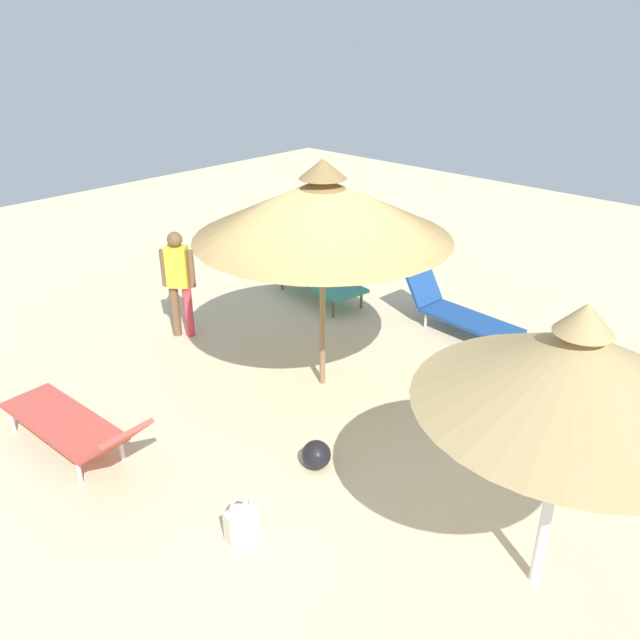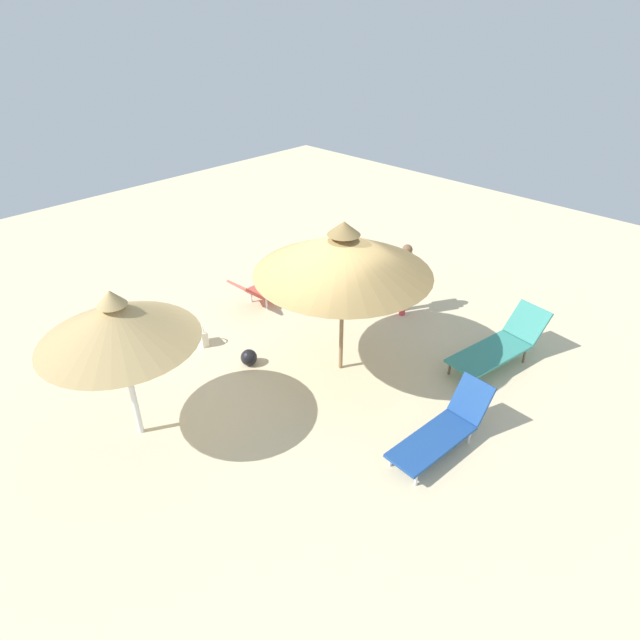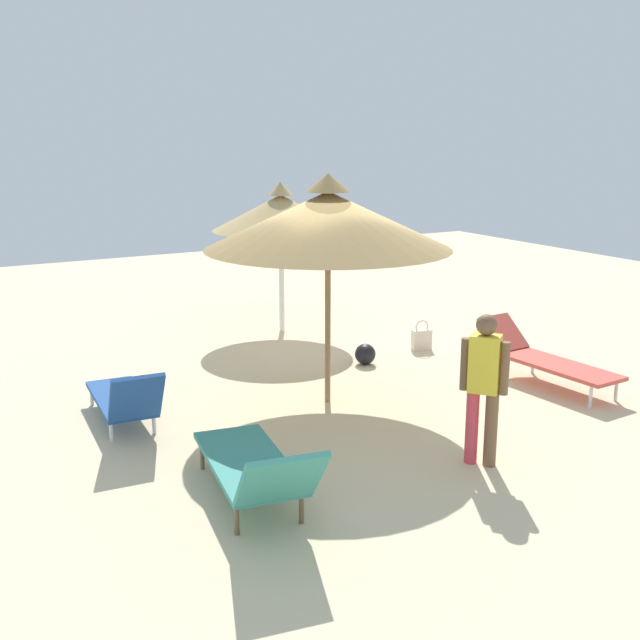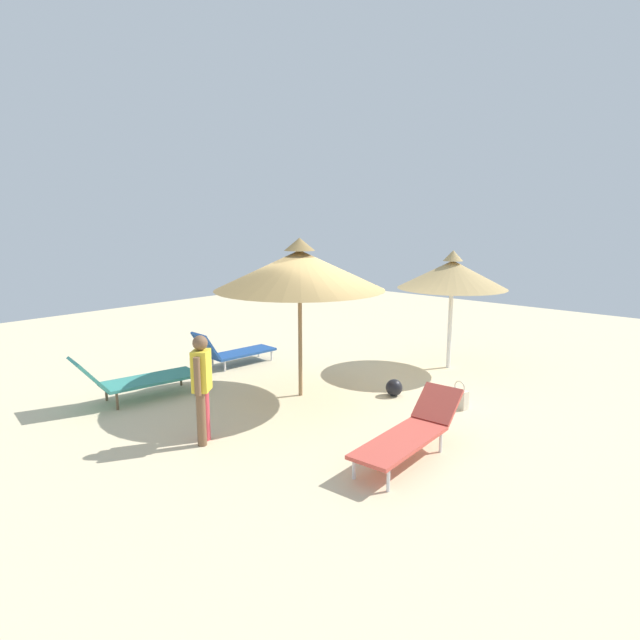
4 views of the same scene
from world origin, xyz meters
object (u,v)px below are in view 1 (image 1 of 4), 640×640
object	(u,v)px
parasol_umbrella_center	(323,208)
beach_ball	(316,455)
lounge_chair_near_right	(310,271)
person_standing_front	(179,278)
lounge_chair_near_left	(75,426)
lounge_chair_back	(456,309)
parasol_umbrella_edge	(576,369)
handbag	(242,522)

from	to	relation	value
parasol_umbrella_center	beach_ball	xyz separation A→B (m)	(-1.28, -1.11, -2.13)
parasol_umbrella_center	beach_ball	world-z (taller)	parasol_umbrella_center
lounge_chair_near_right	person_standing_front	bearing A→B (deg)	173.92
lounge_chair_near_left	person_standing_front	size ratio (longest dim) A/B	1.36
lounge_chair_back	lounge_chair_near_left	world-z (taller)	lounge_chair_back
parasol_umbrella_center	parasol_umbrella_edge	size ratio (longest dim) A/B	1.19
beach_ball	parasol_umbrella_edge	bearing A→B (deg)	-85.62
lounge_chair_back	lounge_chair_near_right	size ratio (longest dim) A/B	0.86
lounge_chair_near_right	beach_ball	bearing A→B (deg)	-135.08
lounge_chair_back	lounge_chair_near_right	distance (m)	2.59
lounge_chair_back	person_standing_front	distance (m)	4.03
parasol_umbrella_edge	beach_ball	distance (m)	2.98
lounge_chair_near_right	person_standing_front	size ratio (longest dim) A/B	1.40
parasol_umbrella_edge	beach_ball	size ratio (longest dim) A/B	8.25
beach_ball	person_standing_front	bearing A→B (deg)	75.98
parasol_umbrella_edge	lounge_chair_back	size ratio (longest dim) A/B	1.33
person_standing_front	lounge_chair_back	bearing A→B (deg)	-44.55
person_standing_front	handbag	xyz separation A→B (m)	(-2.05, -3.71, -0.71)
parasol_umbrella_edge	lounge_chair_near_right	size ratio (longest dim) A/B	1.15
parasol_umbrella_center	lounge_chair_near_right	xyz separation A→B (m)	(1.98, 2.14, -1.88)
beach_ball	handbag	bearing A→B (deg)	-170.02
handbag	parasol_umbrella_edge	bearing A→B (deg)	-57.49
parasol_umbrella_edge	person_standing_front	size ratio (longest dim) A/B	1.60
lounge_chair_near_left	handbag	xyz separation A→B (m)	(0.41, -2.16, -0.19)
parasol_umbrella_center	lounge_chair_near_left	distance (m)	3.54
parasol_umbrella_center	handbag	size ratio (longest dim) A/B	6.23
parasol_umbrella_edge	handbag	world-z (taller)	parasol_umbrella_edge
parasol_umbrella_center	handbag	xyz separation A→B (m)	(-2.45, -1.31, -2.10)
parasol_umbrella_edge	lounge_chair_near_left	xyz separation A→B (m)	(-1.76, 4.28, -1.64)
lounge_chair_back	lounge_chair_near_left	size ratio (longest dim) A/B	0.89
parasol_umbrella_center	handbag	bearing A→B (deg)	-151.81
lounge_chair_near_right	lounge_chair_back	bearing A→B (deg)	-79.76
parasol_umbrella_edge	lounge_chair_near_right	distance (m)	6.57
handbag	beach_ball	bearing A→B (deg)	9.98
lounge_chair_back	parasol_umbrella_center	bearing A→B (deg)	170.67
parasol_umbrella_edge	beach_ball	xyz separation A→B (m)	(-0.18, 2.32, -1.85)
person_standing_front	beach_ball	world-z (taller)	person_standing_front
lounge_chair_near_right	parasol_umbrella_center	bearing A→B (deg)	-132.75
lounge_chair_near_right	lounge_chair_near_left	bearing A→B (deg)	-165.01
lounge_chair_near_right	beach_ball	size ratio (longest dim) A/B	7.20
person_standing_front	handbag	distance (m)	4.30
parasol_umbrella_center	handbag	distance (m)	3.48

